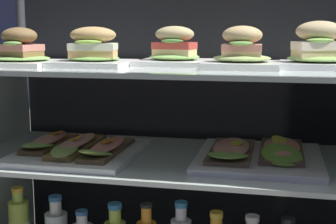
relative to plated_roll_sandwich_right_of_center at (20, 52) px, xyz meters
name	(u,v)px	position (x,y,z in m)	size (l,w,h in m)	color
case_frame	(179,108)	(0.42, 0.22, -0.18)	(1.20, 0.54, 0.96)	#333338
riser_lower_tier	(168,219)	(0.42, 0.07, -0.49)	(1.13, 0.48, 0.35)	silver
shelf_lower_glass	(168,159)	(0.42, 0.07, -0.30)	(1.15, 0.49, 0.01)	silver
riser_upper_tier	(168,114)	(0.42, 0.07, -0.17)	(1.13, 0.48, 0.25)	silver
shelf_upper_glass	(168,68)	(0.42, 0.07, -0.04)	(1.15, 0.49, 0.01)	silver
plated_roll_sandwich_right_of_center	(20,52)	(0.00, 0.00, 0.00)	(0.21, 0.21, 0.11)	white
plated_roll_sandwich_center	(93,52)	(0.21, 0.03, 0.00)	(0.21, 0.21, 0.11)	white
plated_roll_sandwich_near_right_corner	(174,52)	(0.42, 0.12, 0.00)	(0.21, 0.21, 0.11)	white
plated_roll_sandwich_mid_left	(242,54)	(0.62, 0.04, 0.00)	(0.20, 0.20, 0.11)	white
plated_roll_sandwich_left_of_center	(319,51)	(0.82, 0.08, 0.01)	(0.20, 0.20, 0.12)	white
open_sandwich_tray_mid_right	(78,149)	(0.16, 0.02, -0.28)	(0.34, 0.37, 0.06)	white
open_sandwich_tray_near_left_corner	(258,154)	(0.67, 0.07, -0.28)	(0.34, 0.37, 0.06)	white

